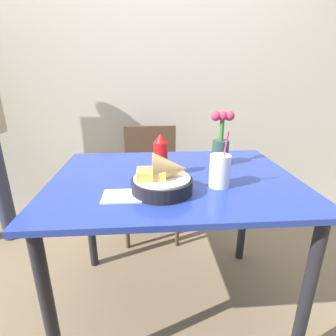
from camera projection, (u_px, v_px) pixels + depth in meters
ground_plane at (173, 303)px, 1.46m from camera, size 12.00×12.00×0.00m
wall_window at (161, 62)px, 2.11m from camera, size 7.00×0.06×2.60m
dining_table at (174, 197)px, 1.24m from camera, size 1.11×0.83×0.75m
chair_far_window at (151, 171)px, 2.04m from camera, size 0.40×0.40×0.83m
food_basket at (164, 178)px, 1.03m from camera, size 0.24×0.24×0.16m
ketchup_bottle at (161, 156)px, 1.19m from camera, size 0.06×0.06×0.20m
drink_cup at (220, 172)px, 1.08m from camera, size 0.09×0.09×0.24m
flower_vase at (221, 142)px, 1.34m from camera, size 0.12×0.09×0.28m
napkin at (123, 196)px, 1.01m from camera, size 0.15×0.12×0.01m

